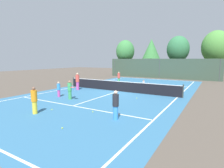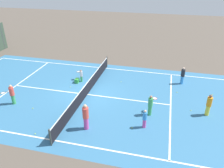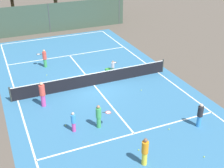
% 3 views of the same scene
% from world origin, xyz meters
% --- Properties ---
extents(ground_plane, '(80.00, 80.00, 0.00)m').
position_xyz_m(ground_plane, '(0.00, 0.00, 0.00)').
color(ground_plane, brown).
extents(court_surface, '(13.00, 25.00, 0.01)m').
position_xyz_m(court_surface, '(0.00, 0.00, 0.00)').
color(court_surface, teal).
rests_on(court_surface, ground_plane).
extents(tennis_net, '(11.90, 0.10, 1.10)m').
position_xyz_m(tennis_net, '(0.00, 0.00, 0.51)').
color(tennis_net, '#333833').
rests_on(tennis_net, ground_plane).
extents(perimeter_fence, '(18.00, 0.12, 3.20)m').
position_xyz_m(perimeter_fence, '(0.00, 14.00, 1.60)').
color(perimeter_fence, '#384C3D').
rests_on(perimeter_fence, ground_plane).
extents(tree_0, '(3.56, 3.38, 6.77)m').
position_xyz_m(tree_0, '(-7.37, 16.14, 4.61)').
color(tree_0, brown).
rests_on(tree_0, ground_plane).
extents(tree_1, '(3.42, 3.42, 7.06)m').
position_xyz_m(tree_1, '(-3.16, 19.08, 5.12)').
color(tree_1, brown).
rests_on(tree_1, ground_plane).
extents(tree_2, '(4.38, 4.45, 7.72)m').
position_xyz_m(tree_2, '(7.77, 18.59, 5.08)').
color(tree_2, brown).
rests_on(tree_2, ground_plane).
extents(tree_3, '(3.87, 3.58, 7.24)m').
position_xyz_m(tree_3, '(1.92, 18.55, 4.88)').
color(tree_3, brown).
rests_on(tree_3, ground_plane).
extents(player_0, '(0.69, 0.74, 1.11)m').
position_xyz_m(player_0, '(2.10, 1.30, 0.58)').
color(player_0, '#3FA559').
rests_on(player_0, ground_plane).
extents(player_1, '(0.33, 0.33, 1.52)m').
position_xyz_m(player_1, '(3.78, -7.26, 0.78)').
color(player_1, '#388CD8').
rests_on(player_1, ground_plane).
extents(player_2, '(0.80, 0.79, 1.54)m').
position_xyz_m(player_2, '(-2.58, 4.76, 0.79)').
color(player_2, '#3FA559').
rests_on(player_2, ground_plane).
extents(player_3, '(0.88, 0.61, 1.47)m').
position_xyz_m(player_3, '(-1.57, -5.03, 0.76)').
color(player_3, '#3FA559').
rests_on(player_3, ground_plane).
extents(player_4, '(0.27, 0.27, 1.26)m').
position_xyz_m(player_4, '(-3.03, -4.82, 0.65)').
color(player_4, '#D14799').
rests_on(player_4, ground_plane).
extents(player_5, '(0.33, 0.33, 1.56)m').
position_xyz_m(player_5, '(-0.67, -8.77, 0.80)').
color(player_5, yellow).
rests_on(player_5, ground_plane).
extents(player_6, '(0.37, 0.37, 1.73)m').
position_xyz_m(player_6, '(-4.02, -1.39, 0.89)').
color(player_6, '#D14799').
rests_on(player_6, ground_plane).
extents(ball_crate, '(0.45, 0.30, 0.43)m').
position_xyz_m(ball_crate, '(1.80, 1.59, 0.18)').
color(ball_crate, green).
rests_on(ball_crate, ground_plane).
extents(tennis_ball_0, '(0.07, 0.07, 0.07)m').
position_xyz_m(tennis_ball_0, '(-5.27, 1.39, 0.03)').
color(tennis_ball_0, '#CCE533').
rests_on(tennis_ball_0, ground_plane).
extents(tennis_ball_1, '(0.07, 0.07, 0.07)m').
position_xyz_m(tennis_ball_1, '(2.33, -9.56, 0.03)').
color(tennis_ball_1, '#CCE533').
rests_on(tennis_ball_1, ground_plane).
extents(tennis_ball_2, '(0.07, 0.07, 0.07)m').
position_xyz_m(tennis_ball_2, '(1.25, 6.17, 0.03)').
color(tennis_ball_2, '#CCE533').
rests_on(tennis_ball_2, ground_plane).
extents(tennis_ball_3, '(0.07, 0.07, 0.07)m').
position_xyz_m(tennis_ball_3, '(-3.32, -4.11, 0.03)').
color(tennis_ball_3, '#CCE533').
rests_on(tennis_ball_3, ground_plane).
extents(tennis_ball_4, '(0.07, 0.07, 0.07)m').
position_xyz_m(tennis_ball_4, '(-0.44, -7.78, 0.03)').
color(tennis_ball_4, '#CCE533').
rests_on(tennis_ball_4, ground_plane).
extents(tennis_ball_5, '(0.07, 0.07, 0.07)m').
position_xyz_m(tennis_ball_5, '(4.67, 0.43, 0.03)').
color(tennis_ball_5, '#CCE533').
rests_on(tennis_ball_5, ground_plane).
extents(tennis_ball_6, '(0.07, 0.07, 0.07)m').
position_xyz_m(tennis_ball_6, '(-2.86, 3.04, 0.03)').
color(tennis_ball_6, '#CCE533').
rests_on(tennis_ball_6, ground_plane).
extents(tennis_ball_7, '(0.07, 0.07, 0.07)m').
position_xyz_m(tennis_ball_7, '(2.80, -2.13, 0.03)').
color(tennis_ball_7, '#CCE533').
rests_on(tennis_ball_7, ground_plane).
extents(tennis_ball_8, '(0.07, 0.07, 0.07)m').
position_xyz_m(tennis_ball_8, '(0.80, 1.77, 0.03)').
color(tennis_ball_8, '#CCE533').
rests_on(tennis_ball_8, ground_plane).
extents(tennis_ball_9, '(0.07, 0.07, 0.07)m').
position_xyz_m(tennis_ball_9, '(2.02, -6.87, 0.03)').
color(tennis_ball_9, '#CCE533').
rests_on(tennis_ball_9, ground_plane).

